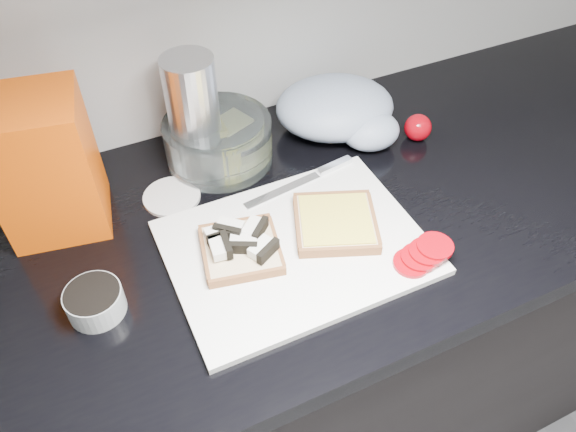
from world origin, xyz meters
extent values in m
cube|color=black|center=(0.00, 1.20, 0.43)|extent=(3.50, 0.60, 0.86)
cube|color=black|center=(0.00, 1.20, 0.88)|extent=(3.50, 0.64, 0.04)
cube|color=white|center=(-0.02, 1.12, 0.91)|extent=(0.40, 0.30, 0.01)
cube|color=beige|center=(-0.10, 1.14, 0.92)|extent=(0.14, 0.14, 0.02)
cube|color=white|center=(-0.13, 1.17, 0.94)|extent=(0.04, 0.02, 0.02)
cube|color=black|center=(-0.13, 1.17, 0.94)|extent=(0.05, 0.01, 0.02)
cube|color=white|center=(-0.11, 1.18, 0.94)|extent=(0.05, 0.05, 0.02)
cube|color=black|center=(-0.11, 1.18, 0.94)|extent=(0.04, 0.04, 0.02)
cube|color=white|center=(-0.07, 1.16, 0.94)|extent=(0.05, 0.05, 0.02)
cube|color=black|center=(-0.07, 1.16, 0.94)|extent=(0.04, 0.04, 0.02)
cube|color=white|center=(-0.14, 1.14, 0.94)|extent=(0.03, 0.04, 0.02)
cube|color=black|center=(-0.14, 1.14, 0.94)|extent=(0.01, 0.05, 0.02)
cube|color=white|center=(-0.10, 1.14, 0.94)|extent=(0.05, 0.04, 0.02)
cube|color=black|center=(-0.10, 1.14, 0.94)|extent=(0.04, 0.03, 0.02)
cube|color=white|center=(-0.08, 1.11, 0.94)|extent=(0.05, 0.04, 0.02)
cube|color=black|center=(-0.08, 1.11, 0.94)|extent=(0.04, 0.03, 0.02)
cube|color=beige|center=(0.06, 1.13, 0.92)|extent=(0.17, 0.17, 0.02)
cube|color=yellow|center=(0.06, 1.13, 0.93)|extent=(0.15, 0.15, 0.00)
cylinder|color=#95030C|center=(0.13, 1.01, 0.92)|extent=(0.08, 0.08, 0.01)
cylinder|color=#95030C|center=(0.14, 1.01, 0.92)|extent=(0.08, 0.08, 0.01)
cylinder|color=#95030C|center=(0.16, 1.01, 0.92)|extent=(0.07, 0.07, 0.01)
cylinder|color=#95030C|center=(0.17, 1.01, 0.93)|extent=(0.06, 0.06, 0.01)
cube|color=silver|center=(0.02, 1.24, 0.91)|extent=(0.15, 0.04, 0.00)
cube|color=silver|center=(0.13, 1.26, 0.92)|extent=(0.07, 0.02, 0.01)
cylinder|color=#999E9E|center=(-0.33, 1.14, 0.92)|extent=(0.08, 0.08, 0.04)
cylinder|color=black|center=(-0.33, 1.14, 0.94)|extent=(0.08, 0.08, 0.01)
cylinder|color=silver|center=(-0.16, 1.32, 0.90)|extent=(0.11, 0.11, 0.01)
cylinder|color=silver|center=(-0.05, 1.39, 0.94)|extent=(0.20, 0.20, 0.08)
cube|color=yellow|center=(-0.06, 1.39, 0.93)|extent=(0.06, 0.05, 0.04)
cube|color=#F8EA94|center=(-0.02, 1.40, 0.92)|extent=(0.08, 0.08, 0.02)
cube|color=#DC3C03|center=(-0.34, 1.35, 1.02)|extent=(0.17, 0.16, 0.23)
cylinder|color=silver|center=(-0.08, 1.39, 1.01)|extent=(0.09, 0.09, 0.22)
ellipsoid|color=#99A8BC|center=(0.19, 1.38, 0.95)|extent=(0.27, 0.24, 0.10)
ellipsoid|color=#99A8BC|center=(0.23, 1.30, 0.94)|extent=(0.13, 0.12, 0.07)
sphere|color=#95030C|center=(0.32, 1.28, 0.93)|extent=(0.05, 0.05, 0.05)
camera|label=1|loc=(-0.28, 0.59, 1.58)|focal=35.00mm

